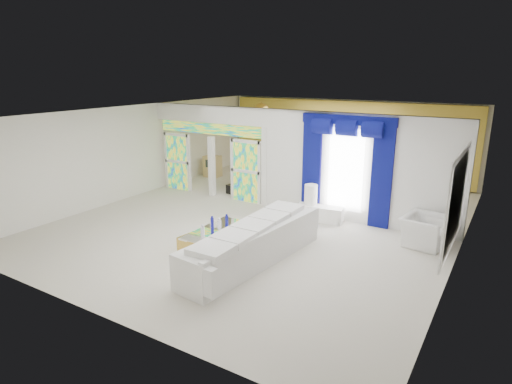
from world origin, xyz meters
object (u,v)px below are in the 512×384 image
Objects in this scene: console_table at (320,213)px; armchair at (424,231)px; white_sofa at (254,246)px; coffee_table at (213,237)px; grand_piano at (263,172)px.

armchair is (2.84, -0.27, 0.14)m from console_table.
white_sofa reaches higher than coffee_table.
coffee_table is 0.95× the size of grand_piano.
armchair is 0.58× the size of grand_piano.
console_table is 1.18× the size of armchair.
console_table is at bearing -25.99° from grand_piano.
console_table reaches higher than coffee_table.
white_sofa is at bearing -92.78° from console_table.
white_sofa is 2.15× the size of grand_piano.
armchair reaches higher than console_table.
white_sofa is at bearing -12.53° from coffee_table.
grand_piano reaches higher than white_sofa.
console_table is (0.16, 3.28, -0.17)m from white_sofa.
grand_piano is (-3.22, 5.85, 0.09)m from white_sofa.
coffee_table is at bearing -60.15° from grand_piano.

